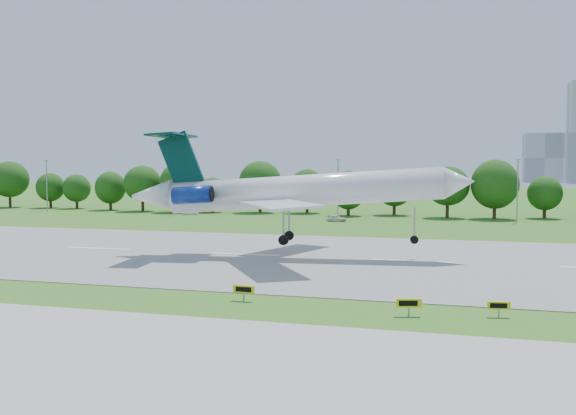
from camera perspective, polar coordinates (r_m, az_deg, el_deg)
The scene contains 11 objects.
ground at distance 49.58m, azimuth 8.37°, elevation -8.91°, with size 600.00×600.00×0.00m, color #326C1C.
runway at distance 74.04m, azimuth 10.91°, elevation -4.72°, with size 400.00×45.00×0.08m, color gray.
taxiway at distance 32.46m, azimuth 4.04°, elevation -15.65°, with size 400.00×23.00×0.08m, color #ADADA8.
tree_line at distance 140.20m, azimuth 13.32°, elevation 1.72°, with size 288.40×8.40×10.40m.
light_poles at distance 130.36m, azimuth 12.03°, elevation 1.66°, with size 175.90×0.25×12.19m.
airliner at distance 75.67m, azimuth -0.07°, elevation 1.54°, with size 40.88×29.47×13.35m.
taxi_sign_left at distance 47.36m, azimuth 10.69°, elevation -8.37°, with size 1.80×0.71×1.28m.
taxi_sign_centre at distance 51.80m, azimuth -3.95°, elevation -7.28°, with size 1.80×0.33×1.26m.
taxi_sign_right at distance 48.70m, azimuth 18.24°, elevation -8.29°, with size 1.61×0.46×1.12m.
service_vehicle_a at distance 143.68m, azimuth -8.69°, elevation -0.43°, with size 1.19×3.40×1.12m, color silver.
service_vehicle_b at distance 124.97m, azimuth 4.33°, elevation -0.96°, with size 1.54×3.82×1.30m, color silver.
Camera 1 is at (6.24, -47.99, 10.79)m, focal length 40.00 mm.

